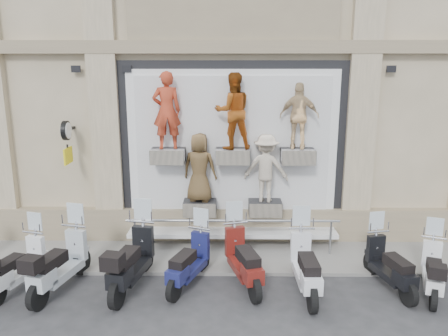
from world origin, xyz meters
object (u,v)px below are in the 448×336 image
Objects in this scene: scooter_f at (243,248)px; scooter_h at (391,256)px; clock_sign_bracket at (67,137)px; scooter_b at (17,256)px; scooter_e at (189,252)px; scooter_d at (131,249)px; scooter_c at (59,253)px; guard_rail at (233,238)px; scooter_g at (306,255)px; scooter_i at (434,261)px.

scooter_h is at bearing -18.88° from scooter_f.
clock_sign_bracket reaches higher than scooter_b.
scooter_b is 3.41m from scooter_e.
scooter_c is at bearing -165.77° from scooter_d.
clock_sign_bracket reaches higher than guard_rail.
scooter_g is (4.89, -0.04, -0.02)m from scooter_c.
clock_sign_bracket is at bearing 169.14° from scooter_e.
scooter_b is 0.90× the size of scooter_f.
scooter_b is 8.22m from scooter_i.
scooter_d is 1.06× the size of scooter_f.
scooter_h is at bearing 16.00° from scooter_b.
scooter_d is 1.17× the size of scooter_h.
scooter_e is (3.00, -1.88, -2.06)m from clock_sign_bracket.
scooter_b is 7.45m from scooter_h.
clock_sign_bracket is at bearing 157.13° from scooter_g.
clock_sign_bracket is 7.61m from scooter_h.
scooter_c is at bearing -78.17° from clock_sign_bracket.
clock_sign_bracket is 0.51× the size of scooter_c.
scooter_d reaches higher than scooter_h.
clock_sign_bracket is at bearing 143.15° from scooter_d.
scooter_e is 4.05m from scooter_h.
scooter_f is 1.10× the size of scooter_h.
scooter_c is 0.96× the size of scooter_d.
guard_rail is 3.84m from scooter_c.
scooter_b is 0.98× the size of scooter_e.
clock_sign_bracket reaches higher than scooter_e.
scooter_h is (7.05, -1.98, -2.07)m from clock_sign_bracket.
scooter_h reaches higher than scooter_b.
clock_sign_bracket is 4.09m from scooter_e.
scooter_d is 3.47m from scooter_g.
clock_sign_bracket is 0.52× the size of scooter_g.
scooter_g reaches higher than scooter_e.
scooter_i is at bearing -21.31° from scooter_f.
guard_rail is at bearing 82.36° from scooter_f.
scooter_i is (7.82, -2.17, -2.10)m from clock_sign_bracket.
clock_sign_bracket is (-3.90, 0.47, 2.34)m from guard_rail.
scooter_c is 7.38m from scooter_i.
scooter_c is at bearing 178.58° from scooter_g.
scooter_c is (-3.46, -1.64, 0.35)m from guard_rail.
scooter_e is at bearing -122.64° from guard_rail.
clock_sign_bracket reaches higher than scooter_d.
scooter_c is at bearing 168.11° from scooter_h.
scooter_f is (3.66, 0.27, -0.01)m from scooter_c.
guard_rail is 2.83× the size of scooter_b.
scooter_f is at bearing 14.71° from scooter_d.
clock_sign_bracket is at bearing 139.86° from scooter_f.
scooter_c reaches higher than scooter_h.
scooter_e is (1.14, 0.13, -0.11)m from scooter_d.
scooter_f is (4.50, 0.26, 0.08)m from scooter_b.
scooter_e is 4.83m from scooter_i.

